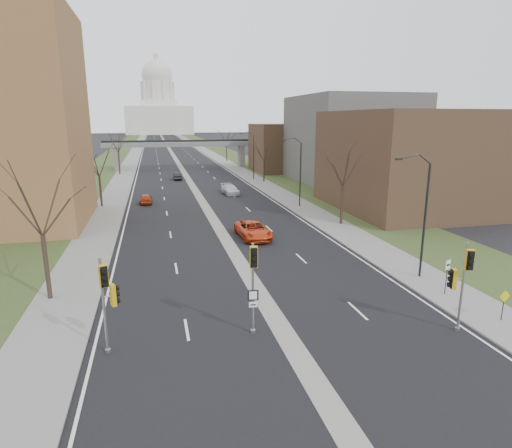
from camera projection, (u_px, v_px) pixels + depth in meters
name	position (u px, v px, depth m)	size (l,w,h in m)	color
ground	(287.00, 337.00, 22.20)	(700.00, 700.00, 0.00)	black
road_surface	(169.00, 149.00, 163.84)	(20.00, 600.00, 0.01)	black
median_strip	(169.00, 149.00, 163.84)	(1.20, 600.00, 0.02)	gray
sidewalk_right	(200.00, 148.00, 166.55)	(4.00, 600.00, 0.12)	gray
sidewalk_left	(137.00, 149.00, 161.11)	(4.00, 600.00, 0.12)	gray
grass_verge_right	(216.00, 148.00, 167.91)	(8.00, 600.00, 0.10)	#2C3C1B
grass_verge_left	(120.00, 149.00, 159.76)	(8.00, 600.00, 0.10)	#2C3C1B
commercial_block_near	(405.00, 161.00, 52.64)	(16.00, 20.00, 12.00)	#4B3523
commercial_block_mid	(350.00, 139.00, 75.85)	(18.00, 22.00, 15.00)	#5D5A55
commercial_block_far	(287.00, 148.00, 92.08)	(14.00, 14.00, 10.00)	#4B3523
pedestrian_bridge	(181.00, 147.00, 96.59)	(34.00, 3.00, 6.45)	slate
capitol	(159.00, 109.00, 319.93)	(48.00, 42.00, 55.75)	silver
streetlight_near	(418.00, 181.00, 28.69)	(2.61, 0.20, 8.70)	black
streetlight_mid	(295.00, 153.00, 53.24)	(2.61, 0.20, 8.70)	black
streetlight_far	(249.00, 142.00, 77.79)	(2.61, 0.20, 8.70)	black
tree_left_a	(38.00, 195.00, 25.23)	(7.20, 7.20, 9.40)	#382B21
tree_left_b	(98.00, 158.00, 53.65)	(6.75, 6.75, 8.81)	#382B21
tree_left_c	(117.00, 139.00, 85.56)	(7.65, 7.65, 9.99)	#382B21
tree_right_a	(344.00, 163.00, 44.33)	(7.20, 7.20, 9.40)	#382B21
tree_right_b	(264.00, 149.00, 75.69)	(6.30, 6.30, 8.22)	#382B21
tree_right_c	(226.00, 134.00, 113.17)	(7.65, 7.65, 9.99)	#382B21
signal_pole_left	(107.00, 292.00, 19.94)	(0.81, 1.09, 4.83)	gray
signal_pole_median	(253.00, 273.00, 21.56)	(0.57, 0.82, 4.96)	gray
signal_pole_right	(462.00, 275.00, 21.99)	(0.82, 1.10, 4.90)	gray
speed_limit_sign	(447.00, 271.00, 27.06)	(0.46, 0.21, 2.27)	black
warning_sign	(504.00, 301.00, 23.56)	(0.70, 0.06, 1.78)	black
car_left_near	(146.00, 199.00, 57.26)	(1.56, 3.89, 1.33)	#A43512
car_left_far	(177.00, 176.00, 79.84)	(1.42, 4.07, 1.34)	black
car_right_near	(253.00, 230.00, 40.58)	(2.60, 5.64, 1.57)	red
car_right_mid	(230.00, 190.00, 64.23)	(2.01, 4.95, 1.44)	#BCBBC4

